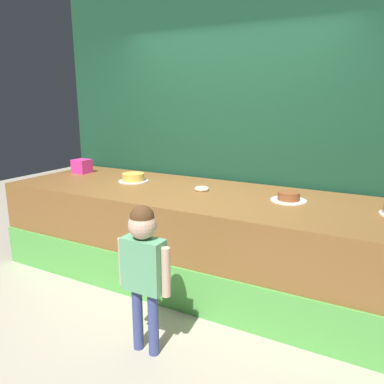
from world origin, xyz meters
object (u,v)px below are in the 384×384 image
Objects in this scene: pink_box at (82,166)px; cake_left at (133,178)px; cake_center at (289,197)px; child_figure at (143,260)px; donut at (202,189)px.

cake_left is at bearing -6.67° from pink_box.
cake_left is 1.69m from cake_center.
child_figure is 3.45× the size of cake_center.
donut is 0.46× the size of cake_center.
donut is at bearing -178.69° from cake_center.
donut is at bearing -1.36° from cake_left.
donut is (-0.22, 1.28, 0.20)m from child_figure.
child_figure reaches higher than cake_left.
child_figure is at bearing -50.65° from cake_left.
donut is 0.44× the size of cake_left.
pink_box is at bearing 173.33° from cake_left.
pink_box is at bearing 175.98° from donut.
pink_box is 2.53m from cake_center.
pink_box reaches higher than cake_center.
cake_left is (0.84, -0.10, -0.04)m from pink_box.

